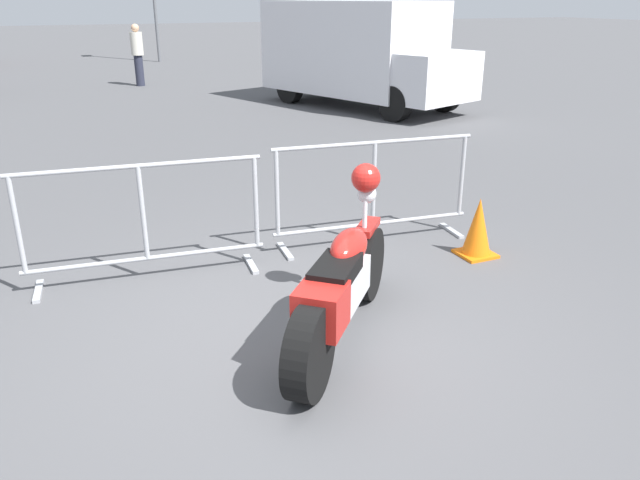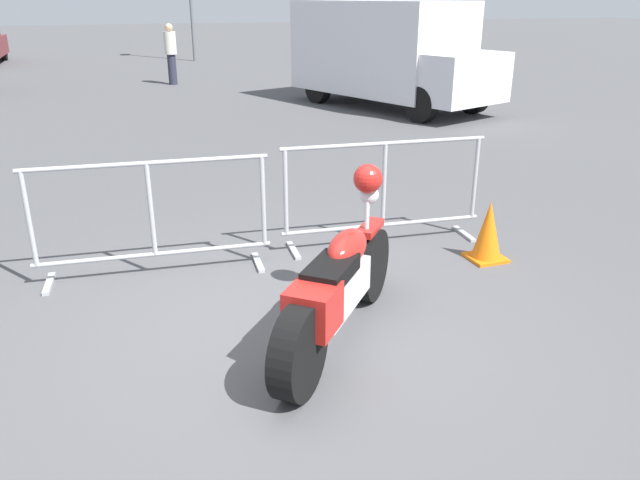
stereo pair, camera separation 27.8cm
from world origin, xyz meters
name	(u,v)px [view 1 (the left image)]	position (x,y,z in m)	size (l,w,h in m)	color
ground_plane	(286,336)	(0.00, 0.00, 0.00)	(120.00, 120.00, 0.00)	#4C4C4F
motorcycle	(342,284)	(0.37, -0.19, 0.45)	(1.52, 1.69, 1.19)	black
crowd_barrier_near	(144,221)	(-0.77, 1.47, 0.55)	(2.11, 0.62, 1.07)	#9EA0A5
crowd_barrier_far	(373,191)	(1.51, 1.47, 0.55)	(2.11, 0.62, 1.07)	#9EA0A5
delivery_van	(359,51)	(5.28, 9.29, 1.24)	(3.51, 5.36, 2.31)	silver
pedestrian	(137,53)	(1.17, 14.97, 0.92)	(0.38, 0.38, 1.69)	#262838
planter_island	(342,56)	(8.78, 17.55, 0.35)	(4.38, 4.38, 1.22)	#ADA89E
traffic_cone	(478,228)	(2.28, 0.74, 0.29)	(0.34, 0.34, 0.59)	orange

